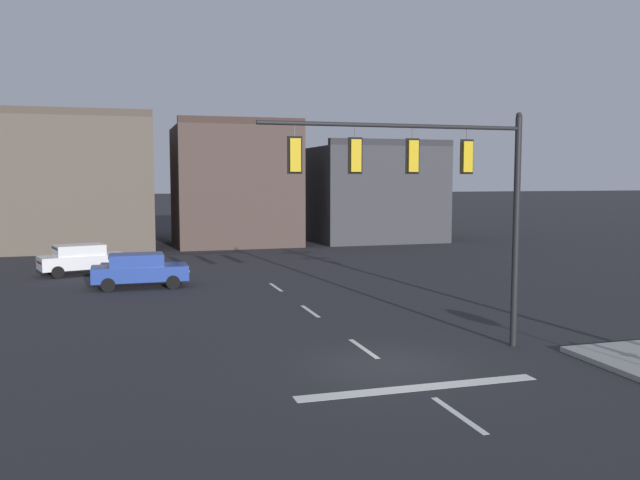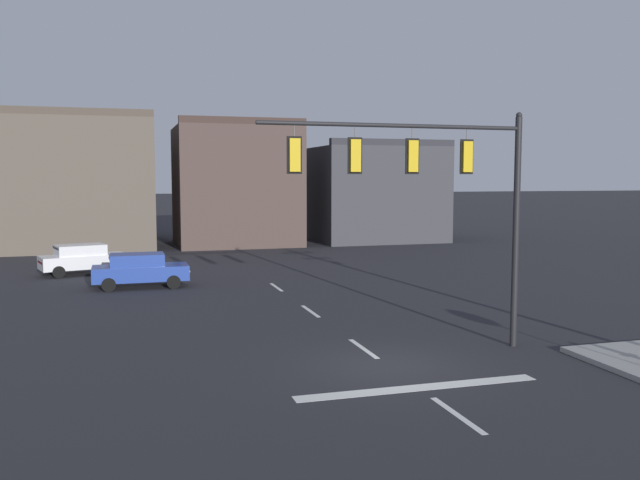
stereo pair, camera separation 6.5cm
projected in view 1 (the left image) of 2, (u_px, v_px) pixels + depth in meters
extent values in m
plane|color=#232328|center=(389.00, 366.00, 18.66)|extent=(400.00, 400.00, 0.00)
cube|color=silver|center=(419.00, 388.00, 16.75)|extent=(6.40, 0.50, 0.01)
cube|color=silver|center=(458.00, 415.00, 14.85)|extent=(0.16, 2.40, 0.01)
cube|color=silver|center=(364.00, 348.00, 20.57)|extent=(0.16, 2.40, 0.01)
cube|color=silver|center=(310.00, 311.00, 26.29)|extent=(0.16, 2.40, 0.01)
cube|color=silver|center=(276.00, 287.00, 32.02)|extent=(0.16, 2.40, 0.01)
cylinder|color=black|center=(516.00, 233.00, 20.59)|extent=(0.20, 0.20, 7.02)
cylinder|color=black|center=(396.00, 126.00, 19.11)|extent=(8.04, 0.20, 0.12)
sphere|color=black|center=(519.00, 115.00, 20.26)|extent=(0.18, 0.18, 0.18)
cylinder|color=#56565B|center=(467.00, 135.00, 19.80)|extent=(0.03, 0.03, 0.35)
cube|color=gold|center=(466.00, 157.00, 19.86)|extent=(0.30, 0.24, 0.90)
sphere|color=red|center=(464.00, 147.00, 19.96)|extent=(0.20, 0.20, 0.20)
sphere|color=#2D2314|center=(464.00, 157.00, 19.98)|extent=(0.20, 0.20, 0.20)
sphere|color=black|center=(464.00, 166.00, 20.01)|extent=(0.20, 0.20, 0.20)
cube|color=black|center=(467.00, 157.00, 19.84)|extent=(0.42, 0.03, 1.02)
cylinder|color=#56565B|center=(412.00, 134.00, 19.29)|extent=(0.03, 0.03, 0.35)
cube|color=gold|center=(412.00, 156.00, 19.35)|extent=(0.30, 0.24, 0.90)
sphere|color=red|center=(410.00, 147.00, 19.44)|extent=(0.20, 0.20, 0.20)
sphere|color=#2D2314|center=(410.00, 156.00, 19.47)|extent=(0.20, 0.20, 0.20)
sphere|color=black|center=(410.00, 166.00, 19.50)|extent=(0.20, 0.20, 0.20)
cube|color=black|center=(412.00, 156.00, 19.33)|extent=(0.42, 0.03, 1.02)
cylinder|color=#56565B|center=(355.00, 133.00, 18.77)|extent=(0.03, 0.03, 0.35)
cube|color=gold|center=(355.00, 156.00, 18.83)|extent=(0.30, 0.24, 0.90)
sphere|color=red|center=(353.00, 146.00, 18.93)|extent=(0.20, 0.20, 0.20)
sphere|color=#2D2314|center=(353.00, 156.00, 18.96)|extent=(0.20, 0.20, 0.20)
sphere|color=black|center=(353.00, 166.00, 18.98)|extent=(0.20, 0.20, 0.20)
cube|color=black|center=(355.00, 156.00, 18.81)|extent=(0.42, 0.03, 1.02)
cylinder|color=#56565B|center=(294.00, 132.00, 18.26)|extent=(0.03, 0.03, 0.35)
cube|color=gold|center=(295.00, 155.00, 18.32)|extent=(0.30, 0.24, 0.90)
sphere|color=red|center=(293.00, 145.00, 18.42)|extent=(0.20, 0.20, 0.20)
sphere|color=#2D2314|center=(293.00, 155.00, 18.44)|extent=(0.20, 0.20, 0.20)
sphere|color=black|center=(293.00, 166.00, 18.47)|extent=(0.20, 0.20, 0.20)
cube|color=black|center=(295.00, 155.00, 18.30)|extent=(0.42, 0.03, 1.02)
cube|color=silver|center=(83.00, 261.00, 36.20)|extent=(4.72, 2.91, 0.70)
cube|color=silver|center=(79.00, 250.00, 36.07)|extent=(2.80, 2.20, 0.56)
cube|color=#2D3842|center=(94.00, 249.00, 36.47)|extent=(0.64, 1.53, 0.47)
cube|color=#2D3842|center=(56.00, 252.00, 35.45)|extent=(0.61, 1.52, 0.46)
cylinder|color=black|center=(106.00, 265.00, 37.72)|extent=(0.68, 0.38, 0.64)
cylinder|color=black|center=(114.00, 268.00, 36.29)|extent=(0.68, 0.38, 0.64)
cylinder|color=black|center=(51.00, 269.00, 36.19)|extent=(0.68, 0.38, 0.64)
cylinder|color=black|center=(58.00, 272.00, 34.75)|extent=(0.68, 0.38, 0.64)
sphere|color=silver|center=(120.00, 257.00, 37.84)|extent=(0.16, 0.16, 0.16)
sphere|color=silver|center=(126.00, 259.00, 36.86)|extent=(0.16, 0.16, 0.16)
cube|color=maroon|center=(39.00, 263.00, 35.04)|extent=(0.40, 1.33, 0.12)
cube|color=navy|center=(140.00, 273.00, 31.88)|extent=(4.41, 1.82, 0.70)
cube|color=navy|center=(136.00, 260.00, 31.77)|extent=(2.47, 1.61, 0.56)
cube|color=#2D3842|center=(153.00, 260.00, 32.00)|extent=(0.25, 1.52, 0.47)
cube|color=#2D3842|center=(110.00, 261.00, 31.44)|extent=(0.22, 1.52, 0.46)
cylinder|color=black|center=(170.00, 277.00, 33.14)|extent=(0.64, 0.22, 0.64)
cylinder|color=black|center=(173.00, 282.00, 31.52)|extent=(0.64, 0.22, 0.64)
cylinder|color=black|center=(108.00, 280.00, 32.30)|extent=(0.64, 0.22, 0.64)
cylinder|color=black|center=(108.00, 285.00, 30.68)|extent=(0.64, 0.22, 0.64)
sphere|color=silver|center=(186.00, 268.00, 33.05)|extent=(0.16, 0.16, 0.16)
sphere|color=silver|center=(188.00, 272.00, 31.95)|extent=(0.16, 0.16, 0.16)
cube|color=maroon|center=(91.00, 273.00, 31.24)|extent=(0.05, 1.37, 0.12)
cube|color=brown|center=(69.00, 184.00, 51.27)|extent=(11.88, 13.69, 9.31)
cube|color=#493F35|center=(60.00, 111.00, 44.57)|extent=(11.88, 0.60, 0.50)
cube|color=#473833|center=(235.00, 186.00, 52.08)|extent=(9.14, 8.09, 8.98)
cube|color=#3A2B26|center=(242.00, 121.00, 48.07)|extent=(9.14, 0.60, 0.50)
cube|color=#38383D|center=(371.00, 194.00, 56.00)|extent=(10.06, 9.28, 7.60)
cube|color=#2B2B30|center=(392.00, 142.00, 51.48)|extent=(10.06, 0.60, 0.50)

